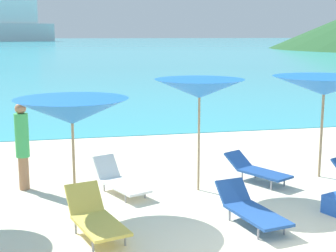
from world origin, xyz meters
TOP-DOWN VIEW (x-y plane):
  - ground_plane at (0.00, 10.00)m, footprint 50.00×100.00m
  - ocean_water at (0.00, 228.98)m, footprint 650.00×440.00m
  - umbrella_2 at (-2.75, 2.41)m, footprint 2.16×2.16m
  - umbrella_3 at (-0.17, 3.12)m, footprint 1.90×1.90m
  - umbrella_4 at (2.83, 3.47)m, footprint 2.43×2.43m
  - lounge_chair_3 at (-2.47, 1.18)m, footprint 1.00×1.64m
  - lounge_chair_5 at (0.18, 1.10)m, footprint 0.88×1.71m
  - lounge_chair_8 at (1.25, 3.39)m, footprint 1.19×1.64m
  - lounge_chair_10 at (-1.81, 3.32)m, footprint 1.09×1.65m
  - beachgoer_2 at (-3.75, 3.97)m, footprint 0.29×0.29m

SIDE VIEW (x-z plane):
  - ground_plane at x=0.00m, z-range -0.30..0.00m
  - ocean_water at x=0.00m, z-range 0.00..0.02m
  - lounge_chair_10 at x=-1.81m, z-range -0.07..0.59m
  - lounge_chair_5 at x=0.18m, z-range -0.02..0.58m
  - lounge_chair_8 at x=1.25m, z-range 0.00..0.57m
  - lounge_chair_3 at x=-2.47m, z-range -0.04..0.67m
  - beachgoer_2 at x=-3.75m, z-range 0.08..1.93m
  - umbrella_2 at x=-2.75m, z-range 0.82..2.93m
  - umbrella_4 at x=2.83m, z-range 0.94..3.25m
  - umbrella_3 at x=-0.17m, z-range 0.97..3.31m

